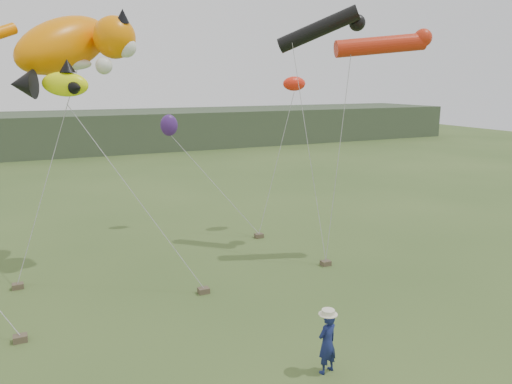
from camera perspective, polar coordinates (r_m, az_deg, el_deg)
ground at (r=15.22m, az=2.32°, el=-16.09°), size 120.00×120.00×0.00m
headland at (r=56.86m, az=-21.99°, el=6.22°), size 90.00×13.00×4.00m
festival_attendant at (r=13.30m, az=8.13°, el=-16.71°), size 0.68×0.53×1.64m
sandbag_anchors at (r=19.21m, az=-8.62°, el=-9.59°), size 11.69×6.19×0.20m
cat_kite at (r=20.51m, az=-20.00°, el=15.62°), size 5.56×4.06×3.14m
fish_kite at (r=18.70m, az=-22.51°, el=11.40°), size 2.75×1.81×1.34m
tube_kites at (r=21.52m, az=11.41°, el=17.09°), size 4.83×4.75×2.20m
misc_kites at (r=24.44m, az=-2.82°, el=9.95°), size 6.43×3.38×2.85m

